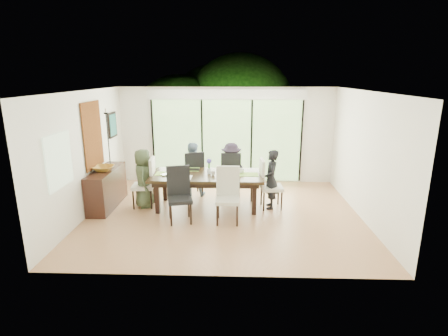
{
  "coord_description": "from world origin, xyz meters",
  "views": [
    {
      "loc": [
        0.26,
        -7.29,
        3.03
      ],
      "look_at": [
        0.0,
        0.25,
        1.0
      ],
      "focal_mm": 28.0,
      "sensor_mm": 36.0,
      "label": 1
    }
  ],
  "objects_px": {
    "chair_near_right": "(228,196)",
    "bowl": "(103,168)",
    "chair_near_left": "(180,195)",
    "cup_b": "(213,173)",
    "person_right_end": "(271,179)",
    "table_top": "(207,175)",
    "cup_c": "(241,171)",
    "cup_a": "(178,170)",
    "chair_far_left": "(192,173)",
    "chair_right_end": "(272,184)",
    "person_left_end": "(144,178)",
    "vase": "(209,171)",
    "person_far_right": "(231,170)",
    "laptop": "(169,174)",
    "person_far_left": "(192,169)",
    "chair_far_right": "(231,173)",
    "sideboard": "(107,188)",
    "chair_left_end": "(143,182)"
  },
  "relations": [
    {
      "from": "chair_right_end",
      "to": "chair_near_right",
      "type": "relative_size",
      "value": 1.0
    },
    {
      "from": "chair_right_end",
      "to": "sideboard",
      "type": "distance_m",
      "value": 3.86
    },
    {
      "from": "vase",
      "to": "bowl",
      "type": "xyz_separation_m",
      "value": [
        -2.41,
        -0.18,
        0.08
      ]
    },
    {
      "from": "vase",
      "to": "laptop",
      "type": "height_order",
      "value": "vase"
    },
    {
      "from": "chair_near_right",
      "to": "table_top",
      "type": "bearing_deg",
      "value": 120.17
    },
    {
      "from": "chair_far_left",
      "to": "chair_near_left",
      "type": "relative_size",
      "value": 1.0
    },
    {
      "from": "chair_right_end",
      "to": "person_far_left",
      "type": "bearing_deg",
      "value": 62.67
    },
    {
      "from": "chair_near_left",
      "to": "vase",
      "type": "height_order",
      "value": "chair_near_left"
    },
    {
      "from": "sideboard",
      "to": "cup_c",
      "type": "bearing_deg",
      "value": 2.3
    },
    {
      "from": "table_top",
      "to": "person_left_end",
      "type": "relative_size",
      "value": 1.86
    },
    {
      "from": "person_left_end",
      "to": "vase",
      "type": "height_order",
      "value": "person_left_end"
    },
    {
      "from": "bowl",
      "to": "chair_right_end",
      "type": "bearing_deg",
      "value": 1.88
    },
    {
      "from": "chair_left_end",
      "to": "chair_far_left",
      "type": "xyz_separation_m",
      "value": [
        1.05,
        0.85,
        0.0
      ]
    },
    {
      "from": "chair_near_right",
      "to": "chair_far_right",
      "type": "bearing_deg",
      "value": 88.62
    },
    {
      "from": "vase",
      "to": "cup_a",
      "type": "xyz_separation_m",
      "value": [
        -0.75,
        0.1,
        -0.01
      ]
    },
    {
      "from": "bowl",
      "to": "person_left_end",
      "type": "bearing_deg",
      "value": 8.22
    },
    {
      "from": "chair_far_left",
      "to": "laptop",
      "type": "bearing_deg",
      "value": 43.24
    },
    {
      "from": "chair_right_end",
      "to": "person_far_right",
      "type": "relative_size",
      "value": 0.85
    },
    {
      "from": "vase",
      "to": "laptop",
      "type": "bearing_deg",
      "value": -170.54
    },
    {
      "from": "chair_far_left",
      "to": "chair_near_left",
      "type": "height_order",
      "value": "same"
    },
    {
      "from": "person_far_right",
      "to": "person_far_left",
      "type": "bearing_deg",
      "value": -5.96
    },
    {
      "from": "cup_c",
      "to": "cup_a",
      "type": "bearing_deg",
      "value": 178.09
    },
    {
      "from": "laptop",
      "to": "person_far_left",
      "type": "bearing_deg",
      "value": 20.79
    },
    {
      "from": "cup_a",
      "to": "bowl",
      "type": "relative_size",
      "value": 0.28
    },
    {
      "from": "chair_far_right",
      "to": "cup_b",
      "type": "distance_m",
      "value": 1.06
    },
    {
      "from": "chair_near_left",
      "to": "cup_b",
      "type": "bearing_deg",
      "value": 35.84
    },
    {
      "from": "chair_near_left",
      "to": "sideboard",
      "type": "xyz_separation_m",
      "value": [
        -1.86,
        0.84,
        -0.14
      ]
    },
    {
      "from": "chair_right_end",
      "to": "person_far_left",
      "type": "distance_m",
      "value": 2.12
    },
    {
      "from": "table_top",
      "to": "cup_c",
      "type": "height_order",
      "value": "cup_c"
    },
    {
      "from": "person_far_right",
      "to": "cup_b",
      "type": "bearing_deg",
      "value": 60.77
    },
    {
      "from": "person_far_left",
      "to": "laptop",
      "type": "height_order",
      "value": "person_far_left"
    },
    {
      "from": "chair_left_end",
      "to": "laptop",
      "type": "distance_m",
      "value": 0.7
    },
    {
      "from": "cup_a",
      "to": "cup_b",
      "type": "bearing_deg",
      "value": -16.39
    },
    {
      "from": "chair_near_right",
      "to": "person_right_end",
      "type": "height_order",
      "value": "person_right_end"
    },
    {
      "from": "table_top",
      "to": "person_left_end",
      "type": "xyz_separation_m",
      "value": [
        -1.48,
        0.0,
        -0.08
      ]
    },
    {
      "from": "chair_left_end",
      "to": "bowl",
      "type": "xyz_separation_m",
      "value": [
        -0.86,
        -0.13,
        0.36
      ]
    },
    {
      "from": "chair_right_end",
      "to": "person_far_left",
      "type": "relative_size",
      "value": 0.85
    },
    {
      "from": "chair_right_end",
      "to": "chair_far_right",
      "type": "distance_m",
      "value": 1.27
    },
    {
      "from": "cup_a",
      "to": "person_right_end",
      "type": "bearing_deg",
      "value": -3.94
    },
    {
      "from": "sideboard",
      "to": "table_top",
      "type": "bearing_deg",
      "value": 0.65
    },
    {
      "from": "cup_a",
      "to": "cup_b",
      "type": "relative_size",
      "value": 1.24
    },
    {
      "from": "cup_b",
      "to": "bowl",
      "type": "distance_m",
      "value": 2.51
    },
    {
      "from": "bowl",
      "to": "laptop",
      "type": "bearing_deg",
      "value": 1.02
    },
    {
      "from": "chair_near_left",
      "to": "cup_b",
      "type": "distance_m",
      "value": 1.04
    },
    {
      "from": "chair_near_right",
      "to": "bowl",
      "type": "height_order",
      "value": "chair_near_right"
    },
    {
      "from": "chair_right_end",
      "to": "sideboard",
      "type": "xyz_separation_m",
      "value": [
        -3.86,
        -0.03,
        -0.14
      ]
    },
    {
      "from": "chair_far_left",
      "to": "chair_near_left",
      "type": "distance_m",
      "value": 1.72
    },
    {
      "from": "person_left_end",
      "to": "person_far_right",
      "type": "height_order",
      "value": "same"
    },
    {
      "from": "laptop",
      "to": "person_right_end",
      "type": "bearing_deg",
      "value": -43.48
    },
    {
      "from": "person_right_end",
      "to": "cup_a",
      "type": "bearing_deg",
      "value": -94.21
    }
  ]
}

